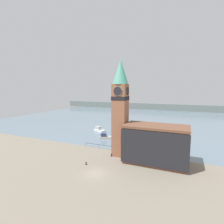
{
  "coord_description": "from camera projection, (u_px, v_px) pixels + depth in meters",
  "views": [
    {
      "loc": [
        15.93,
        -28.68,
        16.58
      ],
      "look_at": [
        -0.04,
        8.25,
        11.28
      ],
      "focal_mm": 28.0,
      "sensor_mm": 36.0,
      "label": 1
    }
  ],
  "objects": [
    {
      "name": "pier_building",
      "position": [
        156.0,
        144.0,
        39.04
      ],
      "size": [
        14.01,
        7.18,
        8.63
      ],
      "color": "brown",
      "rests_on": "ground_plane"
    },
    {
      "name": "far_shoreline",
      "position": [
        165.0,
        107.0,
        137.62
      ],
      "size": [
        180.0,
        3.0,
        5.0
      ],
      "color": "slate",
      "rests_on": "water"
    },
    {
      "name": "mooring_bollard_far",
      "position": [
        111.0,
        155.0,
        43.17
      ],
      "size": [
        0.27,
        0.27,
        0.76
      ],
      "color": "#2D2D33",
      "rests_on": "ground_plane"
    },
    {
      "name": "water",
      "position": [
        157.0,
        118.0,
        101.54
      ],
      "size": [
        160.0,
        120.0,
        0.0
      ],
      "color": "slate",
      "rests_on": "ground_plane"
    },
    {
      "name": "boat_far",
      "position": [
        99.0,
        129.0,
        69.24
      ],
      "size": [
        5.4,
        3.91,
        1.81
      ],
      "rotation": [
        0.0,
        0.0,
        -0.42
      ],
      "color": "silver",
      "rests_on": "water"
    },
    {
      "name": "pier_railing",
      "position": [
        99.0,
        145.0,
        49.07
      ],
      "size": [
        9.15,
        0.08,
        1.09
      ],
      "color": "#333338",
      "rests_on": "ground_plane"
    },
    {
      "name": "clock_tower",
      "position": [
        120.0,
        106.0,
        42.53
      ],
      "size": [
        3.85,
        3.85,
        23.5
      ],
      "color": "#935B42",
      "rests_on": "ground_plane"
    },
    {
      "name": "ground_plane",
      "position": [
        96.0,
        173.0,
        34.54
      ],
      "size": [
        160.0,
        160.0,
        0.0
      ],
      "primitive_type": "plane",
      "color": "gray"
    },
    {
      "name": "boat_near",
      "position": [
        105.0,
        137.0,
        58.79
      ],
      "size": [
        4.65,
        3.23,
        1.79
      ],
      "rotation": [
        0.0,
        0.0,
        0.36
      ],
      "color": "#B7B2A8",
      "rests_on": "water"
    },
    {
      "name": "mooring_bollard_near",
      "position": [
        86.0,
        163.0,
        38.43
      ],
      "size": [
        0.31,
        0.31,
        0.69
      ],
      "color": "#2D2D33",
      "rests_on": "ground_plane"
    }
  ]
}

